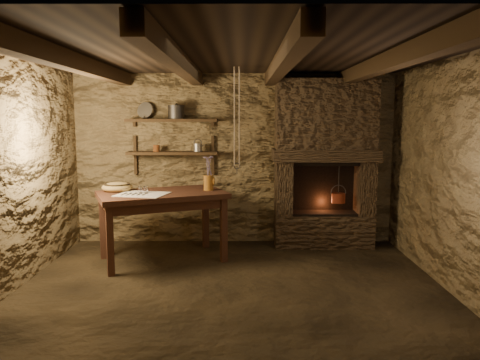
{
  "coord_description": "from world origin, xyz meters",
  "views": [
    {
      "loc": [
        0.1,
        -4.64,
        1.79
      ],
      "look_at": [
        0.09,
        0.9,
        1.05
      ],
      "focal_mm": 35.0,
      "sensor_mm": 36.0,
      "label": 1
    }
  ],
  "objects_px": {
    "stoneware_jug": "(209,175)",
    "iron_stockpot": "(176,113)",
    "work_table": "(162,224)",
    "red_pot": "(338,197)",
    "wooden_bowl": "(117,187)"
  },
  "relations": [
    {
      "from": "red_pot",
      "to": "wooden_bowl",
      "type": "bearing_deg",
      "value": -169.48
    },
    {
      "from": "work_table",
      "to": "iron_stockpot",
      "type": "relative_size",
      "value": 7.85
    },
    {
      "from": "iron_stockpot",
      "to": "stoneware_jug",
      "type": "bearing_deg",
      "value": -51.58
    },
    {
      "from": "wooden_bowl",
      "to": "work_table",
      "type": "bearing_deg",
      "value": -9.66
    },
    {
      "from": "iron_stockpot",
      "to": "red_pot",
      "type": "xyz_separation_m",
      "value": [
        2.23,
        -0.12,
        -1.16
      ]
    },
    {
      "from": "iron_stockpot",
      "to": "red_pot",
      "type": "relative_size",
      "value": 0.41
    },
    {
      "from": "wooden_bowl",
      "to": "red_pot",
      "type": "bearing_deg",
      "value": 10.52
    },
    {
      "from": "work_table",
      "to": "wooden_bowl",
      "type": "xyz_separation_m",
      "value": [
        -0.58,
        0.1,
        0.45
      ]
    },
    {
      "from": "wooden_bowl",
      "to": "iron_stockpot",
      "type": "distance_m",
      "value": 1.33
    },
    {
      "from": "work_table",
      "to": "iron_stockpot",
      "type": "bearing_deg",
      "value": 60.28
    },
    {
      "from": "stoneware_jug",
      "to": "red_pot",
      "type": "xyz_separation_m",
      "value": [
        1.75,
        0.49,
        -0.36
      ]
    },
    {
      "from": "work_table",
      "to": "red_pot",
      "type": "relative_size",
      "value": 3.22
    },
    {
      "from": "stoneware_jug",
      "to": "iron_stockpot",
      "type": "distance_m",
      "value": 1.11
    },
    {
      "from": "wooden_bowl",
      "to": "red_pot",
      "type": "distance_m",
      "value": 2.96
    },
    {
      "from": "work_table",
      "to": "iron_stockpot",
      "type": "xyz_separation_m",
      "value": [
        0.09,
        0.76,
        1.38
      ]
    }
  ]
}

